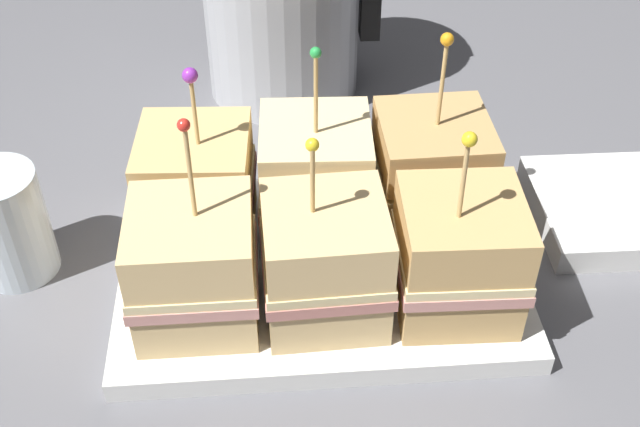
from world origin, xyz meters
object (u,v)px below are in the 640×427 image
at_px(serving_platter, 320,270).
at_px(drinking_glass, 7,224).
at_px(sandwich_front_center, 325,262).
at_px(sandwich_front_right, 458,256).
at_px(sandwich_back_right, 431,173).
at_px(sandwich_back_left, 197,186).
at_px(sandwich_front_left, 194,267).
at_px(sandwich_back_center, 316,178).
at_px(napkin_stack, 610,209).

relative_size(serving_platter, drinking_glass, 3.34).
distance_m(sandwich_front_center, drinking_glass, 0.26).
relative_size(sandwich_front_right, sandwich_back_right, 0.92).
height_order(sandwich_front_center, sandwich_back_left, sandwich_back_left).
relative_size(sandwich_front_right, drinking_glass, 1.70).
distance_m(sandwich_back_right, drinking_glass, 0.34).
distance_m(sandwich_front_left, sandwich_back_right, 0.21).
distance_m(serving_platter, sandwich_back_center, 0.07).
height_order(serving_platter, drinking_glass, drinking_glass).
distance_m(sandwich_back_center, drinking_glass, 0.25).
height_order(sandwich_back_right, drinking_glass, sandwich_back_right).
distance_m(sandwich_front_left, napkin_stack, 0.37).
bearing_deg(sandwich_front_right, sandwich_back_right, 91.81).
distance_m(serving_platter, sandwich_back_left, 0.12).
bearing_deg(sandwich_back_right, sandwich_front_left, -153.93).
height_order(sandwich_front_left, sandwich_back_center, same).
bearing_deg(sandwich_back_left, sandwich_front_center, -44.84).
distance_m(serving_platter, sandwich_back_right, 0.12).
relative_size(sandwich_front_center, sandwich_back_center, 0.91).
distance_m(sandwich_back_left, sandwich_back_center, 0.09).
distance_m(sandwich_front_right, sandwich_back_left, 0.21).
distance_m(serving_platter, sandwich_front_center, 0.07).
xyz_separation_m(sandwich_front_left, sandwich_front_right, (0.19, -0.00, 0.00)).
distance_m(sandwich_front_left, sandwich_front_center, 0.09).
xyz_separation_m(sandwich_front_center, drinking_glass, (-0.24, 0.08, -0.02)).
height_order(sandwich_front_right, drinking_glass, sandwich_front_right).
bearing_deg(sandwich_back_center, sandwich_back_right, -0.72).
height_order(sandwich_front_right, napkin_stack, sandwich_front_right).
xyz_separation_m(sandwich_back_right, napkin_stack, (0.16, 0.01, -0.05)).
bearing_deg(sandwich_back_left, sandwich_front_left, -89.33).
relative_size(serving_platter, napkin_stack, 2.40).
bearing_deg(napkin_stack, sandwich_front_center, -158.76).
height_order(sandwich_front_center, sandwich_back_center, sandwich_back_center).
bearing_deg(serving_platter, napkin_stack, 11.54).
xyz_separation_m(serving_platter, sandwich_back_right, (0.09, 0.05, 0.06)).
height_order(sandwich_front_center, napkin_stack, sandwich_front_center).
xyz_separation_m(serving_platter, napkin_stack, (0.26, 0.05, 0.00)).
bearing_deg(sandwich_back_center, napkin_stack, 1.32).
bearing_deg(serving_platter, sandwich_front_left, -153.86).
bearing_deg(sandwich_front_left, drinking_glass, 152.88).
height_order(sandwich_front_left, napkin_stack, sandwich_front_left).
distance_m(sandwich_front_right, sandwich_back_center, 0.13).
relative_size(sandwich_front_center, drinking_glass, 1.64).
distance_m(sandwich_back_left, napkin_stack, 0.36).
distance_m(sandwich_back_center, napkin_stack, 0.26).
relative_size(sandwich_front_center, sandwich_front_right, 0.96).
height_order(sandwich_back_center, drinking_glass, sandwich_back_center).
xyz_separation_m(sandwich_back_left, napkin_stack, (0.35, 0.01, -0.05)).
distance_m(serving_platter, sandwich_front_right, 0.12).
bearing_deg(napkin_stack, sandwich_front_left, -164.34).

